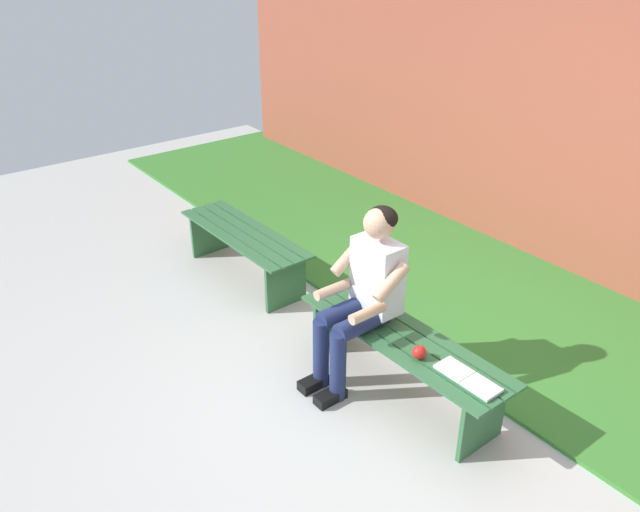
{
  "coord_description": "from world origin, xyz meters",
  "views": [
    {
      "loc": [
        -2.4,
        2.52,
        2.85
      ],
      "look_at": [
        0.69,
        0.15,
        0.79
      ],
      "focal_mm": 36.13,
      "sensor_mm": 36.0,
      "label": 1
    }
  ],
  "objects_px": {
    "person_seated": "(363,291)",
    "apple": "(419,352)",
    "book_open": "(467,379)",
    "bench_near": "(402,350)",
    "bench_far": "(244,244)"
  },
  "relations": [
    {
      "from": "bench_near",
      "to": "book_open",
      "type": "relative_size",
      "value": 3.88
    },
    {
      "from": "book_open",
      "to": "person_seated",
      "type": "bearing_deg",
      "value": 5.15
    },
    {
      "from": "apple",
      "to": "book_open",
      "type": "xyz_separation_m",
      "value": [
        -0.32,
        -0.07,
        -0.03
      ]
    },
    {
      "from": "apple",
      "to": "book_open",
      "type": "height_order",
      "value": "apple"
    },
    {
      "from": "bench_far",
      "to": "apple",
      "type": "height_order",
      "value": "apple"
    },
    {
      "from": "bench_far",
      "to": "book_open",
      "type": "bearing_deg",
      "value": 179.77
    },
    {
      "from": "person_seated",
      "to": "bench_near",
      "type": "bearing_deg",
      "value": -160.79
    },
    {
      "from": "person_seated",
      "to": "apple",
      "type": "distance_m",
      "value": 0.55
    },
    {
      "from": "bench_near",
      "to": "apple",
      "type": "relative_size",
      "value": 18.11
    },
    {
      "from": "bench_far",
      "to": "apple",
      "type": "relative_size",
      "value": 16.49
    },
    {
      "from": "bench_far",
      "to": "apple",
      "type": "bearing_deg",
      "value": 177.79
    },
    {
      "from": "bench_near",
      "to": "apple",
      "type": "height_order",
      "value": "apple"
    },
    {
      "from": "bench_near",
      "to": "person_seated",
      "type": "relative_size",
      "value": 1.29
    },
    {
      "from": "apple",
      "to": "book_open",
      "type": "distance_m",
      "value": 0.33
    },
    {
      "from": "bench_near",
      "to": "apple",
      "type": "distance_m",
      "value": 0.29
    }
  ]
}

